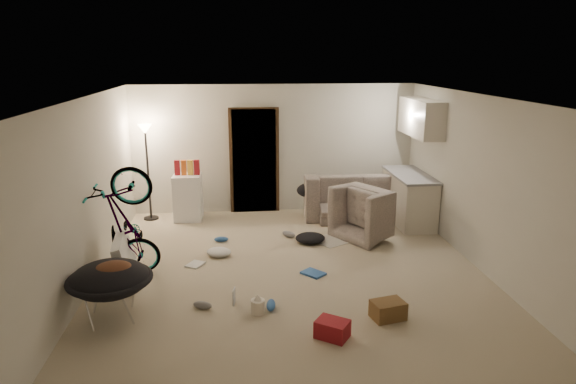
{
  "coord_description": "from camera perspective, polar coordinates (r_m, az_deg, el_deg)",
  "views": [
    {
      "loc": [
        -0.74,
        -6.91,
        3.05
      ],
      "look_at": [
        0.02,
        0.6,
        1.02
      ],
      "focal_mm": 32.0,
      "sensor_mm": 36.0,
      "label": 1
    }
  ],
  "objects": [
    {
      "name": "ceiling",
      "position": [
        6.97,
        0.32,
        10.64
      ],
      "size": [
        5.5,
        6.0,
        0.02
      ],
      "primitive_type": "cube",
      "color": "white",
      "rests_on": "wall_back"
    },
    {
      "name": "bicycle",
      "position": [
        7.57,
        -17.4,
        -5.87
      ],
      "size": [
        1.69,
        0.82,
        0.95
      ],
      "primitive_type": "imported",
      "rotation": [
        0.0,
        -0.17,
        1.51
      ],
      "color": "black",
      "rests_on": "floor"
    },
    {
      "name": "mini_fridge",
      "position": [
        9.86,
        -11.05,
        -0.58
      ],
      "size": [
        0.53,
        0.53,
        0.87
      ],
      "primitive_type": "cube",
      "rotation": [
        0.0,
        0.0,
        -0.04
      ],
      "color": "white",
      "rests_on": "floor"
    },
    {
      "name": "armchair",
      "position": [
        9.0,
        9.57,
        -2.77
      ],
      "size": [
        1.27,
        1.31,
        0.65
      ],
      "primitive_type": "imported",
      "rotation": [
        0.0,
        0.0,
        2.13
      ],
      "color": "#363D37",
      "rests_on": "floor"
    },
    {
      "name": "wall_left",
      "position": [
        7.42,
        -21.4,
        -0.02
      ],
      "size": [
        0.02,
        6.0,
        2.5
      ],
      "primitive_type": "cube",
      "color": "beige",
      "rests_on": "floor"
    },
    {
      "name": "floor",
      "position": [
        7.6,
        0.29,
        -8.68
      ],
      "size": [
        5.5,
        6.0,
        0.02
      ],
      "primitive_type": "cube",
      "color": "#B8AA8D",
      "rests_on": "ground"
    },
    {
      "name": "drink_case_b",
      "position": [
        5.91,
        4.95,
        -14.93
      ],
      "size": [
        0.43,
        0.41,
        0.2
      ],
      "primitive_type": "cube",
      "rotation": [
        0.0,
        0.0,
        -0.6
      ],
      "color": "maroon",
      "rests_on": "floor"
    },
    {
      "name": "wall_front",
      "position": [
        4.36,
        4.58,
        -9.36
      ],
      "size": [
        5.5,
        0.02,
        2.5
      ],
      "primitive_type": "cube",
      "color": "beige",
      "rests_on": "floor"
    },
    {
      "name": "floor_lamp",
      "position": [
        9.86,
        -15.45,
        4.35
      ],
      "size": [
        0.28,
        0.28,
        1.81
      ],
      "color": "black",
      "rests_on": "floor"
    },
    {
      "name": "wall_right",
      "position": [
        7.96,
        20.48,
        1.03
      ],
      "size": [
        0.02,
        6.0,
        2.5
      ],
      "primitive_type": "cube",
      "color": "beige",
      "rests_on": "floor"
    },
    {
      "name": "clothes_lump_c",
      "position": [
        8.14,
        -7.7,
        -6.62
      ],
      "size": [
        0.5,
        0.48,
        0.12
      ],
      "primitive_type": "ellipsoid",
      "rotation": [
        0.0,
        0.0,
        -0.5
      ],
      "color": "silver",
      "rests_on": "floor"
    },
    {
      "name": "sofa_drape",
      "position": [
        9.79,
        2.59,
        0.22
      ],
      "size": [
        0.63,
        0.55,
        0.28
      ],
      "primitive_type": "ellipsoid",
      "rotation": [
        0.0,
        0.0,
        0.18
      ],
      "color": "black",
      "rests_on": "sofa"
    },
    {
      "name": "shoe_3",
      "position": [
        6.58,
        -9.46,
        -12.3
      ],
      "size": [
        0.27,
        0.19,
        0.09
      ],
      "primitive_type": "ellipsoid",
      "rotation": [
        0.0,
        0.0,
        -0.38
      ],
      "color": "slate",
      "rests_on": "floor"
    },
    {
      "name": "clothes_lump_b",
      "position": [
        9.96,
        4.36,
        -2.34
      ],
      "size": [
        0.62,
        0.58,
        0.15
      ],
      "primitive_type": "ellipsoid",
      "rotation": [
        0.0,
        0.0,
        0.36
      ],
      "color": "black",
      "rests_on": "floor"
    },
    {
      "name": "saucer_chair",
      "position": [
        6.46,
        -19.12,
        -9.87
      ],
      "size": [
        0.99,
        0.99,
        0.7
      ],
      "color": "silver",
      "rests_on": "floor"
    },
    {
      "name": "wall_back",
      "position": [
        10.11,
        -1.52,
        4.82
      ],
      "size": [
        5.5,
        0.02,
        2.5
      ],
      "primitive_type": "cube",
      "color": "beige",
      "rests_on": "floor"
    },
    {
      "name": "snack_box_0",
      "position": [
        9.74,
        -12.21,
        2.59
      ],
      "size": [
        0.1,
        0.07,
        0.3
      ],
      "primitive_type": "cube",
      "rotation": [
        0.0,
        0.0,
        0.01
      ],
      "color": "maroon",
      "rests_on": "mini_fridge"
    },
    {
      "name": "book_blue",
      "position": [
        7.44,
        2.82,
        -9.01
      ],
      "size": [
        0.38,
        0.39,
        0.03
      ],
      "primitive_type": "cube",
      "rotation": [
        0.0,
        0.0,
        0.74
      ],
      "color": "#2C5AA1",
      "rests_on": "floor"
    },
    {
      "name": "shoe_1",
      "position": [
        8.86,
        0.09,
        -4.71
      ],
      "size": [
        0.27,
        0.28,
        0.1
      ],
      "primitive_type": "ellipsoid",
      "rotation": [
        0.0,
        0.0,
        -0.81
      ],
      "color": "slate",
      "rests_on": "floor"
    },
    {
      "name": "kitchen_counter",
      "position": [
        9.81,
        13.27,
        -0.75
      ],
      "size": [
        0.6,
        1.5,
        0.88
      ],
      "primitive_type": "cube",
      "color": "beige",
      "rests_on": "floor"
    },
    {
      "name": "clothes_lump_a",
      "position": [
        8.61,
        2.48,
        -5.13
      ],
      "size": [
        0.5,
        0.43,
        0.16
      ],
      "primitive_type": "ellipsoid",
      "rotation": [
        0.0,
        0.0,
        0.01
      ],
      "color": "black",
      "rests_on": "floor"
    },
    {
      "name": "door_trim",
      "position": [
        10.07,
        -3.76,
        3.41
      ],
      "size": [
        0.97,
        0.04,
        2.1
      ],
      "primitive_type": "cube",
      "color": "#362312",
      "rests_on": "floor"
    },
    {
      "name": "snack_box_1",
      "position": [
        9.73,
        -11.51,
        2.61
      ],
      "size": [
        0.11,
        0.08,
        0.3
      ],
      "primitive_type": "cube",
      "rotation": [
        0.0,
        0.0,
        0.14
      ],
      "color": "orange",
      "rests_on": "mini_fridge"
    },
    {
      "name": "newspaper",
      "position": [
        8.71,
        4.53,
        -5.44
      ],
      "size": [
        0.65,
        0.69,
        0.01
      ],
      "primitive_type": "cube",
      "rotation": [
        0.0,
        0.0,
        0.54
      ],
      "color": "beige",
      "rests_on": "floor"
    },
    {
      "name": "counter_top",
      "position": [
        9.7,
        13.43,
        1.86
      ],
      "size": [
        0.64,
        1.54,
        0.04
      ],
      "primitive_type": "cube",
      "color": "gray",
      "rests_on": "kitchen_counter"
    },
    {
      "name": "book_asset",
      "position": [
        6.59,
        -6.11,
        -12.51
      ],
      "size": [
        0.24,
        0.19,
        0.02
      ],
      "primitive_type": "imported",
      "rotation": [
        0.0,
        0.0,
        1.36
      ],
      "color": "maroon",
      "rests_on": "floor"
    },
    {
      "name": "snack_box_2",
      "position": [
        9.72,
        -10.8,
        2.64
      ],
      "size": [
        0.11,
        0.08,
        0.3
      ],
      "primitive_type": "cube",
      "rotation": [
        0.0,
        0.0,
        -0.14
      ],
      "color": "gold",
      "rests_on": "mini_fridge"
    },
    {
      "name": "tv_box",
      "position": [
        7.43,
        -17.62,
        -7.16
      ],
      "size": [
        0.36,
        1.02,
        0.67
      ],
      "primitive_type": "cube",
      "rotation": [
        0.0,
        -0.21,
        0.11
      ],
      "color": "silver",
      "rests_on": "floor"
    },
    {
      "name": "kitchen_uppers",
      "position": [
        9.57,
        14.56,
        8.0
      ],
      "size": [
        0.38,
        1.4,
        0.65
      ],
      "primitive_type": "cube",
      "color": "beige",
      "rests_on": "wall_right"
    },
    {
      "name": "book_white",
      "position": [
        7.85,
        -10.26,
        -7.93
      ],
      "size": [
        0.31,
        0.34,
        0.02
      ],
      "primitive_type": "cube",
      "rotation": [
        0.0,
        0.0,
        -0.51
      ],
      "color": "silver",
      "rests_on": "floor"
    },
    {
      "name": "doorway",
      "position": [
        10.09,
        -3.77,
        3.45
      ],
      "size": [
        0.85,
        0.1,
        2.04
      ],
      "primitive_type": "cube",
      "color": "black",
      "rests_on": "floor"
    },
    {
      "name": "shoe_0",
      "position": [
        8.72,
        -7.43,
        -5.22
      ],
      "size": [
        0.24,
        0.1,
        0.09
      ],
      "primitive_type": "ellipsoid",
      "rotation": [
        0.0,
        0.0,
        0.0
      ],
      "color": "#2C5AA1",
      "rests_on": "floor"
    },
    {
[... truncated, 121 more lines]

